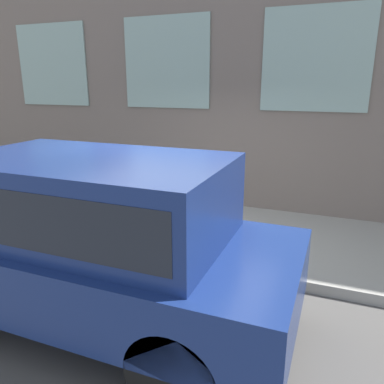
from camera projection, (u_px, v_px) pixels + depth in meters
The scene contains 5 objects.
ground_plane at pixel (180, 269), 5.27m from camera, with size 80.00×80.00×0.00m, color #514F4C.
sidewalk at pixel (210, 231), 6.42m from camera, with size 2.62×60.00×0.15m.
fire_hydrant at pixel (175, 222), 5.65m from camera, with size 0.34×0.45×0.69m.
person at pixel (209, 194), 5.56m from camera, with size 0.31×0.21×1.29m.
parked_truck_navy_near at pixel (91, 232), 3.85m from camera, with size 1.82×4.33×1.83m.
Camera 1 is at (-4.36, -1.91, 2.52)m, focal length 35.00 mm.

